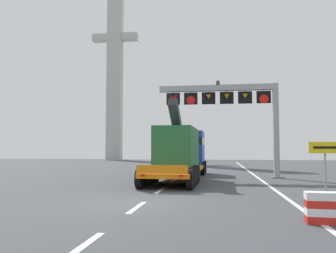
# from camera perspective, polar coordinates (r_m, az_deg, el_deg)

# --- Properties ---
(ground) EXTENTS (112.00, 112.00, 0.00)m
(ground) POSITION_cam_1_polar(r_m,az_deg,el_deg) (13.87, -5.65, -12.58)
(ground) COLOR #424449
(lane_markings) EXTENTS (0.20, 49.32, 0.01)m
(lane_markings) POSITION_cam_1_polar(r_m,az_deg,el_deg) (30.89, 2.69, -7.67)
(lane_markings) COLOR silver
(lane_markings) RESTS_ON ground
(edge_line_right) EXTENTS (0.20, 63.00, 0.01)m
(edge_line_right) POSITION_cam_1_polar(r_m,az_deg,el_deg) (25.57, 14.91, -8.38)
(edge_line_right) COLOR silver
(edge_line_right) RESTS_ON ground
(overhead_lane_gantry) EXTENTS (9.19, 0.90, 7.33)m
(overhead_lane_gantry) POSITION_cam_1_polar(r_m,az_deg,el_deg) (26.72, 10.69, 3.81)
(overhead_lane_gantry) COLOR #9EA0A5
(overhead_lane_gantry) RESTS_ON ground
(heavy_haul_truck_orange) EXTENTS (3.31, 14.12, 5.30)m
(heavy_haul_truck_orange) POSITION_cam_1_polar(r_m,az_deg,el_deg) (25.71, 2.36, -4.05)
(heavy_haul_truck_orange) COLOR orange
(heavy_haul_truck_orange) RESTS_ON ground
(exit_sign_yellow) EXTENTS (1.58, 0.15, 2.50)m
(exit_sign_yellow) POSITION_cam_1_polar(r_m,az_deg,el_deg) (19.08, 24.48, -4.07)
(exit_sign_yellow) COLOR #9EA0A5
(exit_sign_yellow) RESTS_ON ground
(crash_barrier_striped) EXTENTS (1.03, 0.56, 0.90)m
(crash_barrier_striped) POSITION_cam_1_polar(r_m,az_deg,el_deg) (11.14, 24.29, -12.13)
(crash_barrier_striped) COLOR red
(crash_barrier_striped) RESTS_ON ground
(bridge_pylon_distant) EXTENTS (9.00, 2.00, 39.00)m
(bridge_pylon_distant) POSITION_cam_1_polar(r_m,az_deg,el_deg) (70.32, -8.74, 10.96)
(bridge_pylon_distant) COLOR #B7B7B2
(bridge_pylon_distant) RESTS_ON ground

